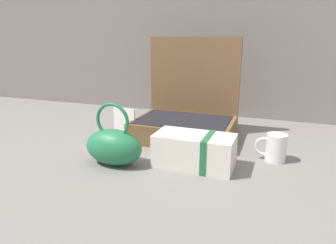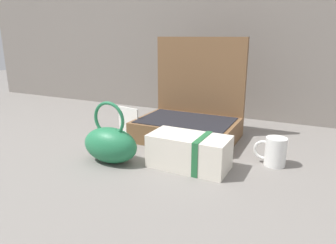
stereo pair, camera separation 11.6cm
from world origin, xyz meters
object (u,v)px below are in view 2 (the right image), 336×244
(teal_pouch_handbag, at_px, (110,144))
(info_card_left, at_px, (128,122))
(coffee_mug, at_px, (275,152))
(cream_toiletry_bag, at_px, (190,152))
(open_suitcase, at_px, (190,116))

(teal_pouch_handbag, relative_size, info_card_left, 1.69)
(info_card_left, bearing_deg, coffee_mug, 5.98)
(cream_toiletry_bag, xyz_separation_m, info_card_left, (-0.36, 0.19, 0.01))
(open_suitcase, bearing_deg, teal_pouch_handbag, -111.26)
(open_suitcase, distance_m, cream_toiletry_bag, 0.32)
(cream_toiletry_bag, distance_m, coffee_mug, 0.28)
(open_suitcase, xyz_separation_m, cream_toiletry_bag, (0.12, -0.29, -0.04))
(coffee_mug, relative_size, info_card_left, 0.85)
(teal_pouch_handbag, height_order, cream_toiletry_bag, teal_pouch_handbag)
(teal_pouch_handbag, bearing_deg, cream_toiletry_bag, 15.99)
(teal_pouch_handbag, distance_m, cream_toiletry_bag, 0.27)
(open_suitcase, xyz_separation_m, teal_pouch_handbag, (-0.14, -0.37, -0.03))
(open_suitcase, height_order, coffee_mug, open_suitcase)
(open_suitcase, xyz_separation_m, coffee_mug, (0.36, -0.16, -0.04))
(info_card_left, bearing_deg, teal_pouch_handbag, -58.47)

